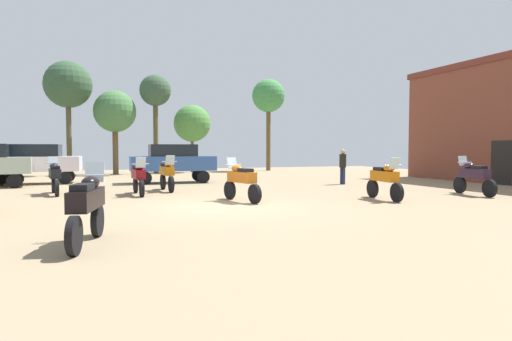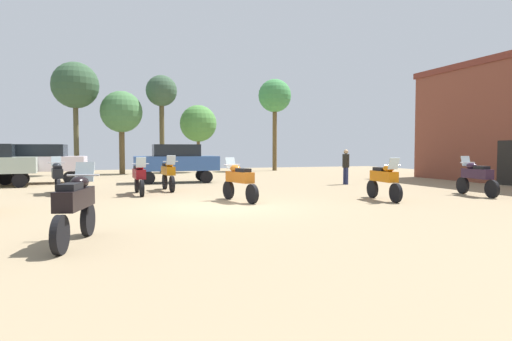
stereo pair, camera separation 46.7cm
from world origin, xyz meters
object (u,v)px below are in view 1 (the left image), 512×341
(motorcycle_4, at_px, (167,173))
(tree_7, at_px, (115,112))
(motorcycle_3, at_px, (385,179))
(motorcycle_5, at_px, (138,176))
(motorcycle_8, at_px, (55,176))
(tree_2, at_px, (268,97))
(tree_6, at_px, (192,124))
(motorcycle_10, at_px, (87,205))
(car_4, at_px, (35,161))
(car_2, at_px, (173,160))
(person_1, at_px, (343,164))
(tree_1, at_px, (155,93))
(motorcycle_1, at_px, (474,176))
(motorcycle_9, at_px, (241,180))
(tree_4, at_px, (68,85))

(motorcycle_4, bearing_deg, tree_7, -87.79)
(motorcycle_3, height_order, motorcycle_5, motorcycle_3)
(motorcycle_4, relative_size, tree_7, 0.38)
(motorcycle_8, xyz_separation_m, tree_2, (14.81, 14.69, 5.26))
(motorcycle_3, bearing_deg, tree_7, -62.96)
(motorcycle_3, xyz_separation_m, tree_6, (-2.45, 20.21, 2.96))
(motorcycle_10, height_order, tree_6, tree_6)
(motorcycle_10, height_order, car_4, car_4)
(tree_6, bearing_deg, motorcycle_3, -83.08)
(car_2, xyz_separation_m, tree_6, (3.15, 9.98, 2.51))
(motorcycle_10, xyz_separation_m, person_1, (11.76, 10.39, 0.28))
(person_1, distance_m, tree_2, 15.21)
(motorcycle_10, relative_size, tree_6, 0.44)
(motorcycle_10, relative_size, tree_1, 0.31)
(tree_6, bearing_deg, motorcycle_1, -71.79)
(motorcycle_8, bearing_deg, tree_2, 36.32)
(tree_6, bearing_deg, tree_7, -171.43)
(person_1, bearing_deg, motorcycle_4, 81.42)
(motorcycle_8, relative_size, motorcycle_9, 1.03)
(motorcycle_10, xyz_separation_m, tree_2, (13.50, 24.67, 5.24))
(car_4, xyz_separation_m, tree_1, (7.01, 7.68, 4.64))
(motorcycle_1, bearing_deg, tree_7, 130.23)
(motorcycle_10, xyz_separation_m, tree_7, (1.51, 23.45, 3.58))
(car_4, distance_m, tree_1, 11.38)
(tree_4, relative_size, tree_7, 1.31)
(motorcycle_1, xyz_separation_m, motorcycle_4, (-10.74, 5.75, 0.00))
(motorcycle_3, distance_m, tree_1, 20.96)
(motorcycle_1, distance_m, motorcycle_4, 12.18)
(person_1, height_order, tree_1, tree_1)
(motorcycle_1, distance_m, tree_7, 23.08)
(motorcycle_5, distance_m, tree_2, 20.54)
(tree_1, bearing_deg, person_1, -60.86)
(tree_4, height_order, tree_6, tree_4)
(motorcycle_5, bearing_deg, car_2, -114.69)
(person_1, bearing_deg, tree_2, -18.41)
(tree_7, bearing_deg, motorcycle_8, -101.84)
(motorcycle_9, distance_m, tree_6, 19.29)
(motorcycle_8, bearing_deg, car_2, 31.00)
(motorcycle_4, height_order, car_4, car_4)
(car_2, distance_m, car_4, 6.87)
(motorcycle_1, xyz_separation_m, motorcycle_9, (-8.97, 1.18, -0.01))
(motorcycle_8, distance_m, tree_4, 14.29)
(car_2, bearing_deg, tree_4, 32.66)
(tree_1, xyz_separation_m, tree_6, (2.79, 0.57, -2.13))
(motorcycle_8, height_order, tree_6, tree_6)
(motorcycle_5, bearing_deg, tree_1, -102.72)
(motorcycle_9, relative_size, motorcycle_10, 0.97)
(motorcycle_1, bearing_deg, motorcycle_9, -179.69)
(motorcycle_4, height_order, tree_1, tree_1)
(motorcycle_1, xyz_separation_m, tree_7, (-12.22, 19.25, 3.58))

